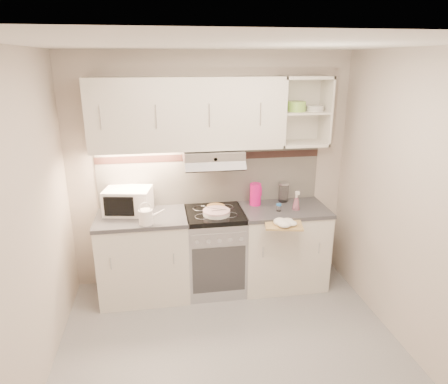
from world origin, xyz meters
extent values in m
plane|color=gray|center=(0.00, 0.00, 0.00)|extent=(3.00, 3.00, 0.00)
cube|color=beige|center=(0.00, 1.40, 1.25)|extent=(3.00, 0.04, 2.50)
cube|color=beige|center=(0.00, -1.40, 1.25)|extent=(3.00, 0.04, 2.50)
cube|color=beige|center=(-1.50, 0.00, 1.25)|extent=(0.04, 2.80, 2.50)
cube|color=beige|center=(1.50, 0.00, 1.25)|extent=(0.04, 2.80, 2.50)
cube|color=white|center=(0.00, 0.00, 2.50)|extent=(3.00, 2.80, 0.04)
cube|color=silver|center=(0.00, 1.39, 1.22)|extent=(2.40, 0.02, 0.64)
cube|color=#311D1A|center=(0.00, 1.38, 1.42)|extent=(2.40, 0.01, 0.08)
cube|color=silver|center=(-0.25, 1.23, 1.90)|extent=(1.90, 0.34, 0.70)
cube|color=silver|center=(0.95, 1.23, 1.90)|extent=(0.50, 0.34, 0.70)
cylinder|color=#8AC64C|center=(0.87, 1.23, 1.95)|extent=(0.19, 0.19, 0.10)
cylinder|color=silver|center=(1.07, 1.23, 1.93)|extent=(0.18, 0.18, 0.06)
cube|color=#B7B7BC|center=(0.00, 1.20, 1.48)|extent=(0.60, 0.40, 0.12)
cube|color=silver|center=(-0.75, 1.10, 0.43)|extent=(0.90, 0.60, 0.86)
cube|color=#47474C|center=(-0.75, 1.10, 0.88)|extent=(0.92, 0.62, 0.04)
cube|color=silver|center=(0.75, 1.10, 0.43)|extent=(0.90, 0.60, 0.86)
cube|color=#47474C|center=(0.75, 1.10, 0.88)|extent=(0.92, 0.62, 0.04)
cube|color=#B7B7BC|center=(0.00, 1.10, 0.42)|extent=(0.60, 0.58, 0.85)
cube|color=black|center=(0.00, 1.10, 0.88)|extent=(0.60, 0.60, 0.05)
cube|color=white|center=(-0.88, 1.22, 1.03)|extent=(0.51, 0.42, 0.26)
cube|color=black|center=(-0.88, 1.05, 1.03)|extent=(0.30, 0.07, 0.20)
cylinder|color=white|center=(-0.70, 0.88, 0.97)|extent=(0.13, 0.13, 0.14)
cone|color=white|center=(-0.59, 0.89, 0.99)|extent=(0.19, 0.06, 0.11)
torus|color=white|center=(-0.70, 0.88, 1.06)|extent=(0.12, 0.03, 0.12)
cylinder|color=silver|center=(0.01, 1.01, 0.91)|extent=(0.28, 0.28, 0.02)
cylinder|color=silver|center=(0.01, 1.01, 0.93)|extent=(0.28, 0.28, 0.02)
cylinder|color=silver|center=(0.01, 1.01, 0.94)|extent=(0.28, 0.28, 0.02)
cube|color=silver|center=(0.01, 1.01, 0.96)|extent=(0.17, 0.08, 0.01)
cylinder|color=#AA6F3E|center=(0.02, 1.15, 0.92)|extent=(0.19, 0.19, 0.05)
cylinder|color=#D90E79|center=(0.47, 1.24, 1.02)|extent=(0.12, 0.12, 0.24)
cube|color=#D90E79|center=(0.53, 1.25, 1.05)|extent=(0.02, 0.03, 0.10)
cylinder|color=silver|center=(0.80, 1.30, 1.00)|extent=(0.11, 0.11, 0.20)
cylinder|color=#B7B7BC|center=(0.80, 1.30, 1.11)|extent=(0.11, 0.11, 0.02)
cylinder|color=white|center=(0.66, 1.01, 0.93)|extent=(0.05, 0.05, 0.06)
cylinder|color=blue|center=(0.66, 1.01, 0.97)|extent=(0.05, 0.05, 0.02)
cone|color=#FF99BD|center=(0.86, 1.03, 0.97)|extent=(0.08, 0.08, 0.13)
cube|color=tan|center=(0.63, 0.75, 0.87)|extent=(0.42, 0.39, 0.02)
camera|label=1|loc=(-0.53, -2.74, 2.40)|focal=32.00mm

